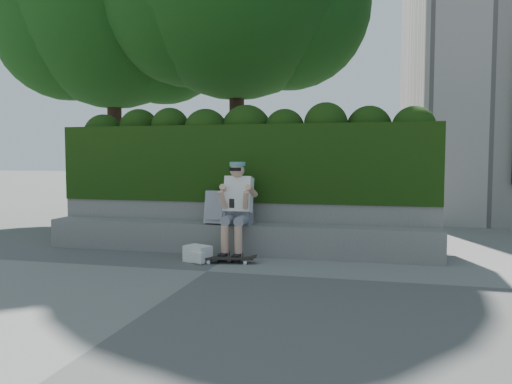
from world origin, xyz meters
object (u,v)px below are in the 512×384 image
(backpack_ground, at_px, (198,254))
(person, at_px, (237,205))
(skateboard, at_px, (227,259))
(backpack_plaid, at_px, (217,208))

(backpack_ground, bearing_deg, person, 75.29)
(backpack_ground, bearing_deg, skateboard, 24.43)
(person, relative_size, backpack_plaid, 2.82)
(person, bearing_deg, skateboard, -89.46)
(person, relative_size, backpack_ground, 3.99)
(backpack_plaid, bearing_deg, backpack_ground, -96.17)
(skateboard, bearing_deg, backpack_ground, 170.30)
(backpack_plaid, relative_size, backpack_ground, 1.41)
(skateboard, distance_m, backpack_ground, 0.43)
(person, distance_m, backpack_ground, 0.94)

